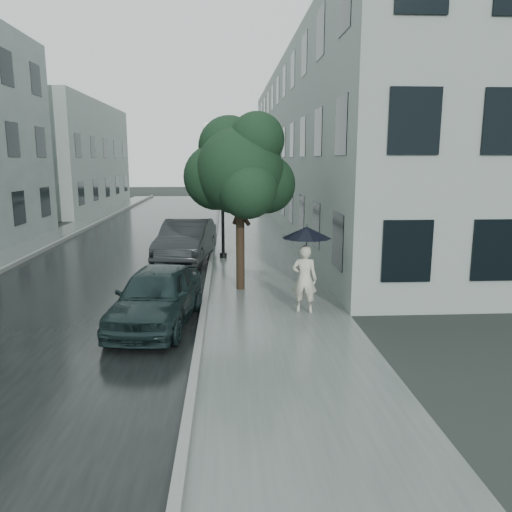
{
  "coord_description": "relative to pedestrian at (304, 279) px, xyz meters",
  "views": [
    {
      "loc": [
        -0.98,
        -9.96,
        3.75
      ],
      "look_at": [
        -0.24,
        2.62,
        1.3
      ],
      "focal_mm": 35.0,
      "sensor_mm": 36.0,
      "label": 1
    }
  ],
  "objects": [
    {
      "name": "sidewalk_far",
      "position": [
        -10.41,
        10.12,
        -0.85
      ],
      "size": [
        1.7,
        60.0,
        0.01
      ],
      "primitive_type": "cube",
      "color": "#4C5451",
      "rests_on": "ground"
    },
    {
      "name": "asphalt_road",
      "position": [
        -5.99,
        10.12,
        -0.85
      ],
      "size": [
        6.85,
        60.0,
        0.0
      ],
      "primitive_type": "cube",
      "color": "black",
      "rests_on": "ground"
    },
    {
      "name": "lamp_post",
      "position": [
        -2.2,
        7.13,
        2.06
      ],
      "size": [
        0.85,
        0.33,
        5.09
      ],
      "rotation": [
        0.0,
        0.0,
        -0.05
      ],
      "color": "black",
      "rests_on": "ground"
    },
    {
      "name": "pedestrian",
      "position": [
        0.0,
        0.0,
        0.0
      ],
      "size": [
        0.7,
        0.55,
        1.69
      ],
      "primitive_type": "imported",
      "rotation": [
        0.0,
        0.0,
        2.89
      ],
      "color": "beige",
      "rests_on": "sidewalk"
    },
    {
      "name": "kerb_near",
      "position": [
        -2.49,
        10.12,
        -0.78
      ],
      "size": [
        0.15,
        60.0,
        0.15
      ],
      "primitive_type": "cube",
      "color": "slate",
      "rests_on": "ground"
    },
    {
      "name": "street_tree",
      "position": [
        -1.51,
        2.47,
        2.61
      ],
      "size": [
        3.24,
        2.94,
        5.05
      ],
      "color": "#332619",
      "rests_on": "ground"
    },
    {
      "name": "building_far_b",
      "position": [
        -14.68,
        28.12,
        3.15
      ],
      "size": [
        7.02,
        18.0,
        8.0
      ],
      "color": "gray",
      "rests_on": "ground"
    },
    {
      "name": "car_far",
      "position": [
        -3.41,
        6.59,
        -0.08
      ],
      "size": [
        2.16,
        4.83,
        1.54
      ],
      "primitive_type": "imported",
      "rotation": [
        0.0,
        0.0,
        -0.12
      ],
      "color": "black",
      "rests_on": "ground"
    },
    {
      "name": "umbrella",
      "position": [
        0.03,
        0.01,
        1.16
      ],
      "size": [
        1.32,
        1.32,
        1.26
      ],
      "rotation": [
        0.0,
        0.0,
        0.11
      ],
      "color": "black",
      "rests_on": "ground"
    },
    {
      "name": "sidewalk",
      "position": [
        -0.66,
        10.12,
        -0.85
      ],
      "size": [
        3.5,
        60.0,
        0.01
      ],
      "primitive_type": "cube",
      "color": "slate",
      "rests_on": "ground"
    },
    {
      "name": "building_near",
      "position": [
        4.56,
        17.62,
        3.65
      ],
      "size": [
        7.02,
        36.0,
        9.0
      ],
      "color": "gray",
      "rests_on": "ground"
    },
    {
      "name": "kerb_far",
      "position": [
        -9.49,
        10.12,
        -0.78
      ],
      "size": [
        0.15,
        60.0,
        0.15
      ],
      "primitive_type": "cube",
      "color": "slate",
      "rests_on": "ground"
    },
    {
      "name": "ground",
      "position": [
        -0.91,
        -1.88,
        -0.85
      ],
      "size": [
        120.0,
        120.0,
        0.0
      ],
      "primitive_type": "plane",
      "color": "black",
      "rests_on": "ground"
    },
    {
      "name": "car_near",
      "position": [
        -3.5,
        -0.73,
        -0.17
      ],
      "size": [
        2.1,
        4.16,
        1.36
      ],
      "primitive_type": "imported",
      "rotation": [
        0.0,
        0.0,
        -0.13
      ],
      "color": "black",
      "rests_on": "ground"
    }
  ]
}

